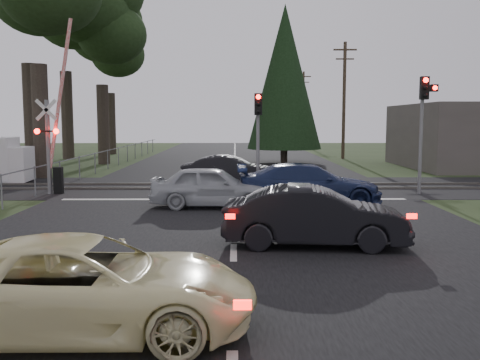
{
  "coord_description": "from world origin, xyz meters",
  "views": [
    {
      "loc": [
        0.04,
        -11.82,
        2.97
      ],
      "look_at": [
        0.17,
        3.19,
        1.3
      ],
      "focal_mm": 40.0,
      "sensor_mm": 36.0,
      "label": 1
    }
  ],
  "objects_px": {
    "dark_car_far": "(230,171)",
    "utility_pole_far": "(303,106)",
    "traffic_signal_center": "(258,125)",
    "silver_car": "(212,187)",
    "utility_pole_mid": "(344,98)",
    "blue_sedan": "(309,185)",
    "cream_coupe": "(84,286)",
    "dark_hatchback": "(315,217)",
    "crossing_signal": "(54,143)",
    "traffic_signal_right": "(424,112)"
  },
  "relations": [
    {
      "from": "traffic_signal_center",
      "to": "blue_sedan",
      "type": "height_order",
      "value": "traffic_signal_center"
    },
    {
      "from": "crossing_signal",
      "to": "dark_car_far",
      "type": "xyz_separation_m",
      "value": [
        7.07,
        2.29,
        -1.35
      ]
    },
    {
      "from": "traffic_signal_center",
      "to": "dark_hatchback",
      "type": "bearing_deg",
      "value": -84.77
    },
    {
      "from": "utility_pole_far",
      "to": "silver_car",
      "type": "height_order",
      "value": "utility_pole_far"
    },
    {
      "from": "traffic_signal_right",
      "to": "traffic_signal_center",
      "type": "distance_m",
      "value": 6.68
    },
    {
      "from": "utility_pole_mid",
      "to": "blue_sedan",
      "type": "distance_m",
      "value": 24.31
    },
    {
      "from": "traffic_signal_right",
      "to": "blue_sedan",
      "type": "distance_m",
      "value": 6.19
    },
    {
      "from": "traffic_signal_center",
      "to": "blue_sedan",
      "type": "relative_size",
      "value": 0.81
    },
    {
      "from": "traffic_signal_center",
      "to": "cream_coupe",
      "type": "height_order",
      "value": "traffic_signal_center"
    },
    {
      "from": "crossing_signal",
      "to": "traffic_signal_right",
      "type": "height_order",
      "value": "crossing_signal"
    },
    {
      "from": "traffic_signal_center",
      "to": "crossing_signal",
      "type": "bearing_deg",
      "value": -173.85
    },
    {
      "from": "dark_car_far",
      "to": "silver_car",
      "type": "bearing_deg",
      "value": 179.04
    },
    {
      "from": "dark_car_far",
      "to": "utility_pole_far",
      "type": "bearing_deg",
      "value": -6.88
    },
    {
      "from": "traffic_signal_center",
      "to": "silver_car",
      "type": "bearing_deg",
      "value": -112.11
    },
    {
      "from": "dark_hatchback",
      "to": "cream_coupe",
      "type": "bearing_deg",
      "value": 147.55
    },
    {
      "from": "traffic_signal_center",
      "to": "utility_pole_mid",
      "type": "xyz_separation_m",
      "value": [
        7.5,
        19.32,
        1.92
      ]
    },
    {
      "from": "utility_pole_mid",
      "to": "cream_coupe",
      "type": "height_order",
      "value": "utility_pole_mid"
    },
    {
      "from": "cream_coupe",
      "to": "dark_hatchback",
      "type": "height_order",
      "value": "dark_hatchback"
    },
    {
      "from": "dark_hatchback",
      "to": "silver_car",
      "type": "relative_size",
      "value": 1.03
    },
    {
      "from": "dark_hatchback",
      "to": "utility_pole_mid",
      "type": "bearing_deg",
      "value": -7.29
    },
    {
      "from": "dark_hatchback",
      "to": "blue_sedan",
      "type": "relative_size",
      "value": 0.85
    },
    {
      "from": "utility_pole_far",
      "to": "dark_car_far",
      "type": "bearing_deg",
      "value": -101.46
    },
    {
      "from": "cream_coupe",
      "to": "traffic_signal_center",
      "type": "bearing_deg",
      "value": -12.26
    },
    {
      "from": "utility_pole_far",
      "to": "traffic_signal_center",
      "type": "bearing_deg",
      "value": -99.6
    },
    {
      "from": "crossing_signal",
      "to": "cream_coupe",
      "type": "distance_m",
      "value": 15.31
    },
    {
      "from": "traffic_signal_right",
      "to": "cream_coupe",
      "type": "bearing_deg",
      "value": -124.46
    },
    {
      "from": "utility_pole_far",
      "to": "silver_car",
      "type": "relative_size",
      "value": 2.15
    },
    {
      "from": "utility_pole_mid",
      "to": "utility_pole_far",
      "type": "bearing_deg",
      "value": 90.0
    },
    {
      "from": "traffic_signal_right",
      "to": "silver_car",
      "type": "bearing_deg",
      "value": -159.43
    },
    {
      "from": "blue_sedan",
      "to": "traffic_signal_center",
      "type": "bearing_deg",
      "value": 22.52
    },
    {
      "from": "silver_car",
      "to": "crossing_signal",
      "type": "bearing_deg",
      "value": 65.17
    },
    {
      "from": "crossing_signal",
      "to": "traffic_signal_center",
      "type": "distance_m",
      "value": 8.36
    },
    {
      "from": "cream_coupe",
      "to": "crossing_signal",
      "type": "bearing_deg",
      "value": 19.1
    },
    {
      "from": "traffic_signal_center",
      "to": "blue_sedan",
      "type": "xyz_separation_m",
      "value": [
        1.62,
        -3.92,
        -2.07
      ]
    },
    {
      "from": "silver_car",
      "to": "dark_car_far",
      "type": "bearing_deg",
      "value": -2.64
    },
    {
      "from": "traffic_signal_center",
      "to": "utility_pole_far",
      "type": "relative_size",
      "value": 0.46
    },
    {
      "from": "blue_sedan",
      "to": "traffic_signal_right",
      "type": "bearing_deg",
      "value": -61.02
    },
    {
      "from": "dark_car_far",
      "to": "traffic_signal_right",
      "type": "bearing_deg",
      "value": -104.02
    },
    {
      "from": "traffic_signal_right",
      "to": "utility_pole_mid",
      "type": "xyz_separation_m",
      "value": [
        0.95,
        20.53,
        1.41
      ]
    },
    {
      "from": "crossing_signal",
      "to": "blue_sedan",
      "type": "bearing_deg",
      "value": -17.04
    },
    {
      "from": "traffic_signal_right",
      "to": "silver_car",
      "type": "height_order",
      "value": "traffic_signal_right"
    },
    {
      "from": "dark_hatchback",
      "to": "dark_car_far",
      "type": "height_order",
      "value": "dark_hatchback"
    },
    {
      "from": "cream_coupe",
      "to": "dark_car_far",
      "type": "distance_m",
      "value": 16.73
    },
    {
      "from": "silver_car",
      "to": "dark_car_far",
      "type": "distance_m",
      "value": 5.75
    },
    {
      "from": "utility_pole_mid",
      "to": "dark_hatchback",
      "type": "distance_m",
      "value": 30.38
    },
    {
      "from": "blue_sedan",
      "to": "cream_coupe",
      "type": "bearing_deg",
      "value": 157.46
    },
    {
      "from": "crossing_signal",
      "to": "dark_hatchback",
      "type": "xyz_separation_m",
      "value": [
        9.2,
        -9.17,
        -1.35
      ]
    },
    {
      "from": "utility_pole_mid",
      "to": "utility_pole_far",
      "type": "height_order",
      "value": "same"
    },
    {
      "from": "dark_car_far",
      "to": "blue_sedan",
      "type": "bearing_deg",
      "value": -147.5
    },
    {
      "from": "traffic_signal_center",
      "to": "dark_hatchback",
      "type": "height_order",
      "value": "traffic_signal_center"
    }
  ]
}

